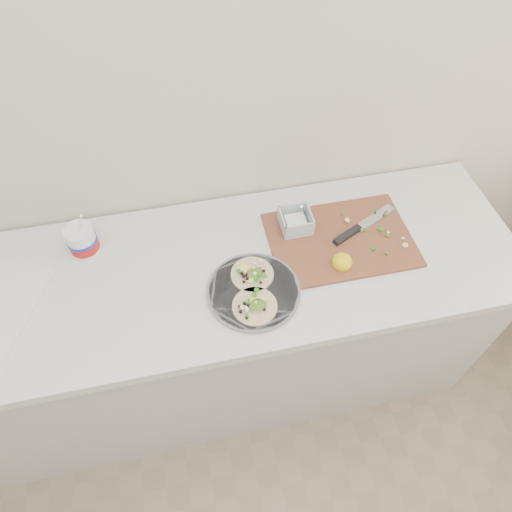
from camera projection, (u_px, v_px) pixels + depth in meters
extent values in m
cube|color=beige|center=(140.00, 120.00, 1.39)|extent=(3.50, 0.05, 2.60)
cube|color=beige|center=(186.00, 338.00, 1.90)|extent=(2.40, 0.62, 0.86)
cube|color=silver|center=(171.00, 281.00, 1.53)|extent=(2.44, 0.66, 0.04)
cylinder|color=slate|center=(253.00, 291.00, 1.48)|extent=(0.29, 0.29, 0.01)
cylinder|color=slate|center=(253.00, 291.00, 1.47)|extent=(0.31, 0.31, 0.00)
cylinder|color=white|center=(82.00, 241.00, 1.54)|extent=(0.10, 0.10, 0.12)
cylinder|color=#B71415|center=(83.00, 243.00, 1.55)|extent=(0.10, 0.10, 0.04)
cylinder|color=#192D99|center=(82.00, 240.00, 1.53)|extent=(0.10, 0.10, 0.01)
cube|color=brown|center=(340.00, 239.00, 1.61)|extent=(0.50, 0.35, 0.01)
cube|color=white|center=(296.00, 223.00, 1.62)|extent=(0.07, 0.07, 0.03)
ellipsoid|color=yellow|center=(342.00, 261.00, 1.52)|extent=(0.07, 0.07, 0.06)
cube|color=silver|center=(374.00, 218.00, 1.66)|extent=(0.18, 0.11, 0.00)
cube|color=black|center=(347.00, 235.00, 1.60)|extent=(0.12, 0.07, 0.02)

